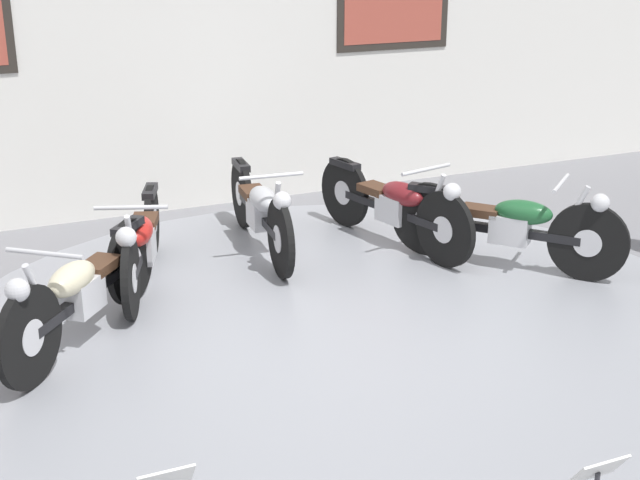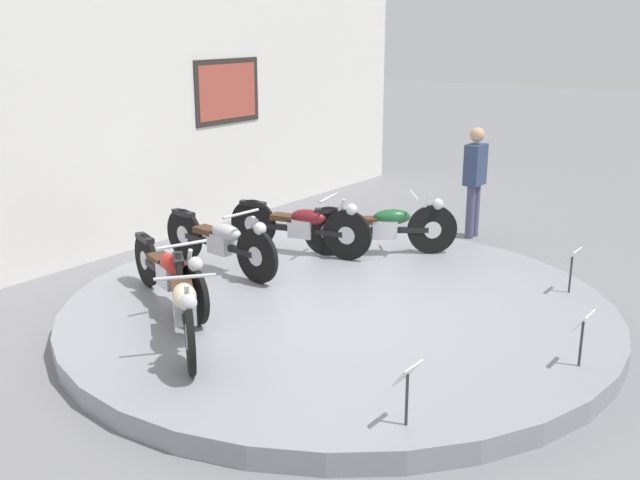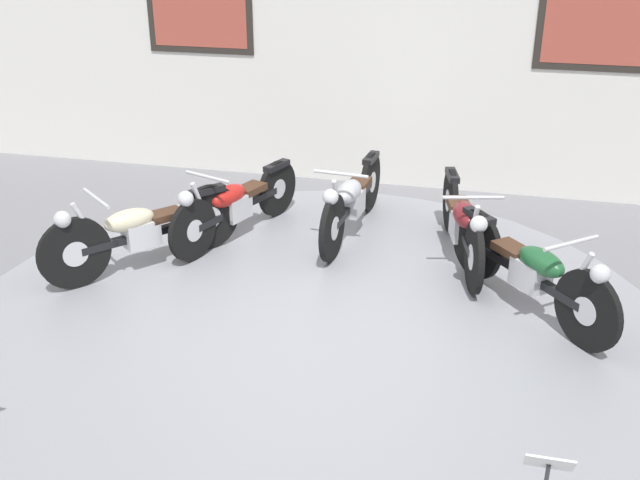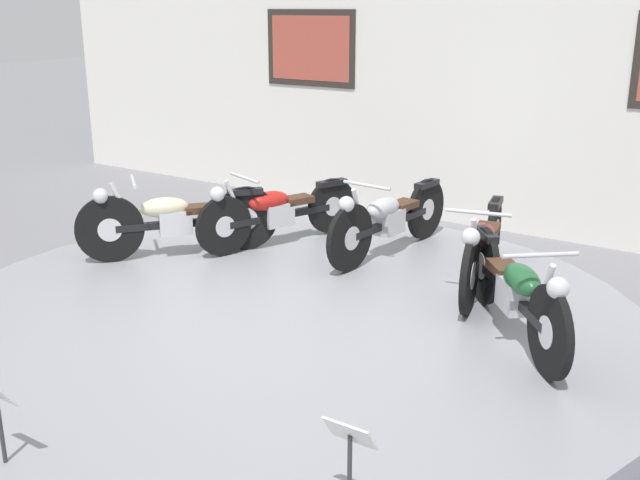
# 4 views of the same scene
# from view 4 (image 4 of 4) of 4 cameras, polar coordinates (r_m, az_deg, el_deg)

# --- Properties ---
(ground_plane) EXTENTS (60.00, 60.00, 0.00)m
(ground_plane) POSITION_cam_4_polar(r_m,az_deg,el_deg) (6.33, -2.59, -7.06)
(ground_plane) COLOR slate
(display_platform) EXTENTS (5.94, 5.94, 0.21)m
(display_platform) POSITION_cam_4_polar(r_m,az_deg,el_deg) (6.29, -2.60, -6.20)
(display_platform) COLOR gray
(display_platform) RESTS_ON ground_plane
(back_wall) EXTENTS (14.00, 0.22, 3.79)m
(back_wall) POSITION_cam_4_polar(r_m,az_deg,el_deg) (9.29, 12.25, 12.53)
(back_wall) COLOR white
(back_wall) RESTS_ON ground_plane
(motorcycle_cream) EXTENTS (1.32, 1.59, 0.81)m
(motorcycle_cream) POSITION_cam_4_polar(r_m,az_deg,el_deg) (7.59, -10.98, 1.66)
(motorcycle_cream) COLOR black
(motorcycle_cream) RESTS_ON display_platform
(motorcycle_red) EXTENTS (0.77, 1.86, 0.78)m
(motorcycle_red) POSITION_cam_4_polar(r_m,az_deg,el_deg) (7.84, -3.32, 2.30)
(motorcycle_red) COLOR black
(motorcycle_red) RESTS_ON display_platform
(motorcycle_silver) EXTENTS (0.54, 2.00, 0.80)m
(motorcycle_silver) POSITION_cam_4_polar(r_m,az_deg,el_deg) (7.52, 5.22, 1.74)
(motorcycle_silver) COLOR black
(motorcycle_silver) RESTS_ON display_platform
(motorcycle_maroon) EXTENTS (0.62, 1.96, 0.80)m
(motorcycle_maroon) POSITION_cam_4_polar(r_m,az_deg,el_deg) (6.76, 12.27, -0.40)
(motorcycle_maroon) COLOR black
(motorcycle_maroon) RESTS_ON display_platform
(motorcycle_green) EXTENTS (1.34, 1.56, 0.80)m
(motorcycle_green) POSITION_cam_4_polar(r_m,az_deg,el_deg) (5.79, 14.69, -3.65)
(motorcycle_green) COLOR black
(motorcycle_green) RESTS_ON display_platform
(info_placard_front_right) EXTENTS (0.26, 0.11, 0.51)m
(info_placard_front_right) POSITION_cam_4_polar(r_m,az_deg,el_deg) (3.78, 2.30, -15.37)
(info_placard_front_right) COLOR #333338
(info_placard_front_right) RESTS_ON display_platform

